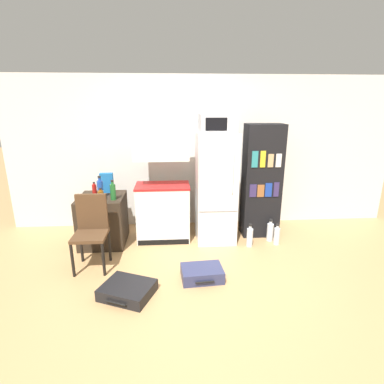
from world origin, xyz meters
TOP-DOWN VIEW (x-y plane):
  - ground_plane at (0.00, 0.00)m, footprint 24.00×24.00m
  - wall_back at (0.20, 2.00)m, footprint 6.40×0.10m
  - side_table at (-1.37, 1.27)m, footprint 0.64×0.67m
  - kitchen_hutch at (-0.49, 1.36)m, footprint 0.80×0.49m
  - refrigerator at (0.30, 1.30)m, footprint 0.57×0.62m
  - microwave at (0.30, 1.30)m, footprint 0.50×0.43m
  - bookshelf at (1.03, 1.43)m, footprint 0.56×0.36m
  - bottle_blue_soda at (-1.36, 1.22)m, footprint 0.08×0.08m
  - bottle_ketchup_red at (-1.50, 1.43)m, footprint 0.06×0.06m
  - bottle_amber_beer at (-1.34, 1.11)m, footprint 0.08×0.08m
  - bottle_green_tall at (-1.17, 1.11)m, footprint 0.08×0.08m
  - bowl at (-1.54, 1.06)m, footprint 0.17×0.17m
  - cereal_box at (-1.32, 1.47)m, footprint 0.19×0.07m
  - chair at (-1.37, 0.62)m, footprint 0.40×0.41m
  - suitcase_large_flat at (-0.85, -0.08)m, footprint 0.66×0.60m
  - suitcase_small_flat at (-0.01, 0.19)m, footprint 0.51×0.39m
  - water_bottle_front at (1.19, 1.03)m, footprint 0.09×0.09m
  - water_bottle_middle at (1.13, 1.16)m, footprint 0.10×0.10m
  - water_bottle_back at (0.77, 0.99)m, footprint 0.09×0.09m

SIDE VIEW (x-z plane):
  - ground_plane at x=0.00m, z-range 0.00..0.00m
  - suitcase_large_flat at x=-0.85m, z-range 0.00..0.13m
  - suitcase_small_flat at x=-0.01m, z-range 0.00..0.14m
  - water_bottle_front at x=1.19m, z-range -0.03..0.30m
  - water_bottle_middle at x=1.13m, z-range -0.03..0.32m
  - water_bottle_back at x=0.77m, z-range -0.03..0.32m
  - side_table at x=-1.37m, z-range 0.00..0.72m
  - chair at x=-1.37m, z-range 0.08..1.01m
  - bowl at x=-1.54m, z-range 0.72..0.77m
  - bottle_amber_beer at x=-1.34m, z-range 0.71..0.88m
  - bottle_ketchup_red at x=-1.50m, z-range 0.71..0.89m
  - refrigerator at x=0.30m, z-range 0.00..1.63m
  - kitchen_hutch at x=-0.49m, z-range -0.08..1.71m
  - bottle_green_tall at x=-1.17m, z-range 0.70..0.98m
  - bottle_blue_soda at x=-1.36m, z-range 0.70..1.02m
  - bookshelf at x=1.03m, z-range 0.00..1.73m
  - cereal_box at x=-1.32m, z-range 0.72..1.02m
  - wall_back at x=0.20m, z-range 0.00..2.46m
  - microwave at x=0.30m, z-range 1.63..1.88m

